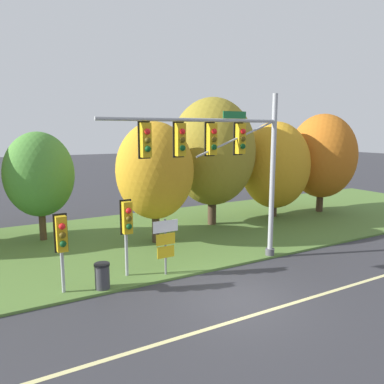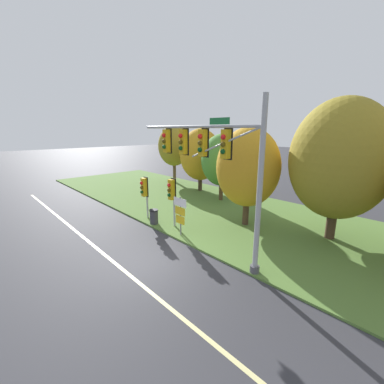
{
  "view_description": "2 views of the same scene",
  "coord_description": "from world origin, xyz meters",
  "px_view_note": "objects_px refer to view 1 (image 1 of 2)",
  "views": [
    {
      "loc": [
        -7.23,
        -9.71,
        5.69
      ],
      "look_at": [
        0.76,
        4.47,
        2.99
      ],
      "focal_mm": 35.0,
      "sensor_mm": 36.0,
      "label": 1
    },
    {
      "loc": [
        9.22,
        -5.74,
        5.94
      ],
      "look_at": [
        -0.94,
        3.51,
        2.59
      ],
      "focal_mm": 24.0,
      "sensor_mm": 36.0,
      "label": 2
    }
  ],
  "objects_px": {
    "tree_behind_signpost": "(39,175)",
    "tree_furthest_back": "(322,156)",
    "pedestrian_signal_further_along": "(62,238)",
    "route_sign_post": "(166,240)",
    "tree_tall_centre": "(212,152)",
    "tree_right_far": "(275,165)",
    "pedestrian_signal_near_kerb": "(127,222)",
    "tree_mid_verge": "(155,171)",
    "traffic_signal_mast": "(223,153)",
    "trash_bin": "(102,276)"
  },
  "relations": [
    {
      "from": "tree_tall_centre",
      "to": "tree_right_far",
      "type": "height_order",
      "value": "tree_tall_centre"
    },
    {
      "from": "pedestrian_signal_near_kerb",
      "to": "tree_right_far",
      "type": "xyz_separation_m",
      "value": [
        11.86,
        5.17,
        1.18
      ]
    },
    {
      "from": "tree_tall_centre",
      "to": "trash_bin",
      "type": "bearing_deg",
      "value": -144.72
    },
    {
      "from": "tree_mid_verge",
      "to": "tree_right_far",
      "type": "distance_m",
      "value": 9.21
    },
    {
      "from": "pedestrian_signal_near_kerb",
      "to": "tree_tall_centre",
      "type": "bearing_deg",
      "value": 36.68
    },
    {
      "from": "route_sign_post",
      "to": "tree_mid_verge",
      "type": "relative_size",
      "value": 0.37
    },
    {
      "from": "pedestrian_signal_near_kerb",
      "to": "tree_behind_signpost",
      "type": "height_order",
      "value": "tree_behind_signpost"
    },
    {
      "from": "route_sign_post",
      "to": "tree_right_far",
      "type": "bearing_deg",
      "value": 28.35
    },
    {
      "from": "pedestrian_signal_near_kerb",
      "to": "trash_bin",
      "type": "distance_m",
      "value": 2.14
    },
    {
      "from": "tree_mid_verge",
      "to": "tree_right_far",
      "type": "height_order",
      "value": "tree_right_far"
    },
    {
      "from": "route_sign_post",
      "to": "tree_mid_verge",
      "type": "bearing_deg",
      "value": 71.09
    },
    {
      "from": "route_sign_post",
      "to": "tree_behind_signpost",
      "type": "relative_size",
      "value": 0.4
    },
    {
      "from": "tree_behind_signpost",
      "to": "tree_mid_verge",
      "type": "distance_m",
      "value": 5.88
    },
    {
      "from": "pedestrian_signal_near_kerb",
      "to": "pedestrian_signal_further_along",
      "type": "xyz_separation_m",
      "value": [
        -2.45,
        -0.38,
        -0.17
      ]
    },
    {
      "from": "pedestrian_signal_further_along",
      "to": "tree_mid_verge",
      "type": "xyz_separation_m",
      "value": [
        5.24,
        4.05,
        1.61
      ]
    },
    {
      "from": "trash_bin",
      "to": "tree_right_far",
      "type": "bearing_deg",
      "value": 23.74
    },
    {
      "from": "tree_tall_centre",
      "to": "trash_bin",
      "type": "distance_m",
      "value": 10.98
    },
    {
      "from": "tree_behind_signpost",
      "to": "tree_mid_verge",
      "type": "relative_size",
      "value": 0.92
    },
    {
      "from": "route_sign_post",
      "to": "pedestrian_signal_near_kerb",
      "type": "bearing_deg",
      "value": 160.12
    },
    {
      "from": "route_sign_post",
      "to": "tree_right_far",
      "type": "distance_m",
      "value": 12.1
    },
    {
      "from": "tree_tall_centre",
      "to": "tree_right_far",
      "type": "bearing_deg",
      "value": -2.49
    },
    {
      "from": "trash_bin",
      "to": "traffic_signal_mast",
      "type": "bearing_deg",
      "value": -1.66
    },
    {
      "from": "pedestrian_signal_further_along",
      "to": "tree_furthest_back",
      "type": "height_order",
      "value": "tree_furthest_back"
    },
    {
      "from": "tree_furthest_back",
      "to": "tree_mid_verge",
      "type": "bearing_deg",
      "value": -175.23
    },
    {
      "from": "tree_furthest_back",
      "to": "trash_bin",
      "type": "height_order",
      "value": "tree_furthest_back"
    },
    {
      "from": "tree_furthest_back",
      "to": "trash_bin",
      "type": "distance_m",
      "value": 18.0
    },
    {
      "from": "tree_behind_signpost",
      "to": "trash_bin",
      "type": "height_order",
      "value": "tree_behind_signpost"
    },
    {
      "from": "tree_mid_verge",
      "to": "traffic_signal_mast",
      "type": "bearing_deg",
      "value": -76.28
    },
    {
      "from": "tree_mid_verge",
      "to": "trash_bin",
      "type": "bearing_deg",
      "value": -133.11
    },
    {
      "from": "traffic_signal_mast",
      "to": "pedestrian_signal_near_kerb",
      "type": "height_order",
      "value": "traffic_signal_mast"
    },
    {
      "from": "pedestrian_signal_further_along",
      "to": "tree_right_far",
      "type": "relative_size",
      "value": 0.46
    },
    {
      "from": "pedestrian_signal_near_kerb",
      "to": "tree_behind_signpost",
      "type": "distance_m",
      "value": 7.32
    },
    {
      "from": "tree_behind_signpost",
      "to": "route_sign_post",
      "type": "bearing_deg",
      "value": -64.79
    },
    {
      "from": "traffic_signal_mast",
      "to": "tree_furthest_back",
      "type": "height_order",
      "value": "traffic_signal_mast"
    },
    {
      "from": "tree_right_far",
      "to": "tree_furthest_back",
      "type": "height_order",
      "value": "tree_furthest_back"
    },
    {
      "from": "pedestrian_signal_near_kerb",
      "to": "trash_bin",
      "type": "bearing_deg",
      "value": -154.48
    },
    {
      "from": "traffic_signal_mast",
      "to": "trash_bin",
      "type": "relative_size",
      "value": 8.51
    },
    {
      "from": "route_sign_post",
      "to": "tree_tall_centre",
      "type": "distance_m",
      "value": 8.8
    },
    {
      "from": "route_sign_post",
      "to": "tree_behind_signpost",
      "type": "bearing_deg",
      "value": 115.21
    },
    {
      "from": "tree_behind_signpost",
      "to": "tree_furthest_back",
      "type": "height_order",
      "value": "tree_furthest_back"
    },
    {
      "from": "pedestrian_signal_near_kerb",
      "to": "route_sign_post",
      "type": "distance_m",
      "value": 1.65
    },
    {
      "from": "traffic_signal_mast",
      "to": "tree_tall_centre",
      "type": "xyz_separation_m",
      "value": [
        3.36,
        6.08,
        -0.36
      ]
    },
    {
      "from": "traffic_signal_mast",
      "to": "pedestrian_signal_further_along",
      "type": "bearing_deg",
      "value": 177.03
    },
    {
      "from": "tree_mid_verge",
      "to": "tree_right_far",
      "type": "xyz_separation_m",
      "value": [
        9.08,
        1.5,
        -0.26
      ]
    },
    {
      "from": "tree_behind_signpost",
      "to": "tree_furthest_back",
      "type": "xyz_separation_m",
      "value": [
        17.81,
        -2.15,
        0.45
      ]
    },
    {
      "from": "pedestrian_signal_further_along",
      "to": "tree_behind_signpost",
      "type": "relative_size",
      "value": 0.51
    },
    {
      "from": "route_sign_post",
      "to": "tree_tall_centre",
      "type": "bearing_deg",
      "value": 45.06
    },
    {
      "from": "traffic_signal_mast",
      "to": "tree_tall_centre",
      "type": "height_order",
      "value": "tree_tall_centre"
    },
    {
      "from": "pedestrian_signal_further_along",
      "to": "route_sign_post",
      "type": "xyz_separation_m",
      "value": [
        3.81,
        -0.11,
        -0.62
      ]
    },
    {
      "from": "pedestrian_signal_near_kerb",
      "to": "tree_right_far",
      "type": "distance_m",
      "value": 13.0
    }
  ]
}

